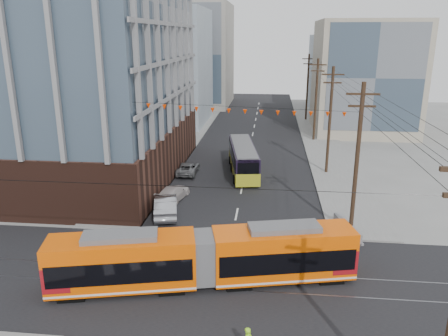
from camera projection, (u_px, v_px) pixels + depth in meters
The scene contains 13 objects.
ground at pixel (215, 322), 22.07m from camera, with size 160.00×160.00×0.00m, color slate.
office_building at pixel (18, 31), 42.01m from camera, with size 30.00×25.00×28.60m, color #381E16.
bg_bldg_nw_near at pixel (151, 67), 70.63m from camera, with size 18.00×16.00×18.00m, color #8C99A5.
bg_bldg_ne_near at pixel (364, 77), 63.76m from camera, with size 14.00×14.00×16.00m, color gray.
bg_bldg_nw_far at pixel (191, 55), 89.05m from camera, with size 16.00×18.00×20.00m, color gray.
bg_bldg_ne_far at pixel (354, 73), 82.87m from camera, with size 16.00×16.00×14.00m, color #8C99A5.
utility_pole_far at pixel (307, 88), 72.86m from camera, with size 0.30×0.30×11.00m, color black.
streetcar at pixel (204, 258), 24.98m from camera, with size 17.45×2.45×3.36m, color #EC5302, non-canonical shape.
city_bus at pixel (243, 158), 45.71m from camera, with size 2.35×10.83×3.07m, color black, non-canonical shape.
parked_car_silver at pixel (166, 205), 35.02m from camera, with size 1.74×5.00×1.65m, color #9D9FA5.
parked_car_white at pixel (173, 193), 38.29m from camera, with size 1.81×4.45×1.29m, color beige.
parked_car_grey at pixel (188, 168), 45.51m from camera, with size 2.01×4.36×1.21m, color slate.
jersey_barrier at pixel (347, 228), 31.82m from camera, with size 0.92×4.07×0.81m, color gray.
Camera 1 is at (2.46, -18.67, 13.91)m, focal length 35.00 mm.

